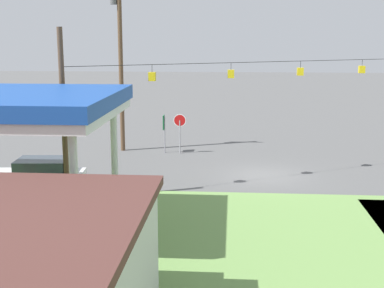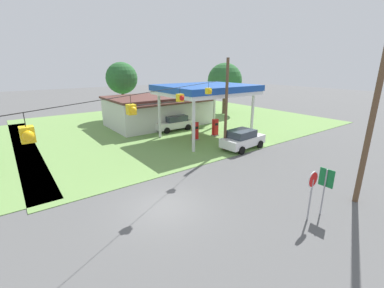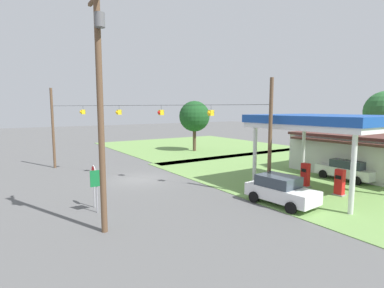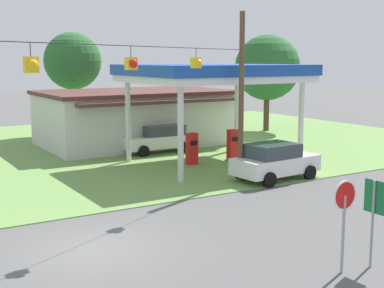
{
  "view_description": "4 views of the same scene",
  "coord_description": "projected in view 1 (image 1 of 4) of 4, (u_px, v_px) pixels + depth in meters",
  "views": [
    {
      "loc": [
        1.7,
        27.65,
        7.34
      ],
      "look_at": [
        3.5,
        4.24,
        2.53
      ],
      "focal_mm": 50.0,
      "sensor_mm": 36.0,
      "label": 1
    },
    {
      "loc": [
        -5.81,
        -10.41,
        7.08
      ],
      "look_at": [
        4.18,
        3.14,
        1.91
      ],
      "focal_mm": 24.0,
      "sensor_mm": 36.0,
      "label": 2
    },
    {
      "loc": [
        22.21,
        -9.68,
        5.74
      ],
      "look_at": [
        2.91,
        3.09,
        2.99
      ],
      "focal_mm": 28.0,
      "sensor_mm": 36.0,
      "label": 3
    },
    {
      "loc": [
        -5.33,
        -14.5,
        5.57
      ],
      "look_at": [
        4.03,
        0.95,
        2.7
      ],
      "focal_mm": 50.0,
      "sensor_mm": 36.0,
      "label": 4
    }
  ],
  "objects": [
    {
      "name": "ground_plane",
      "position": [
        264.0,
        176.0,
        28.35
      ],
      "size": [
        160.0,
        160.0,
        0.0
      ],
      "primitive_type": "plane",
      "color": "#565656"
    },
    {
      "name": "car_at_pumps_front",
      "position": [
        39.0,
        177.0,
        24.7
      ],
      "size": [
        4.32,
        2.37,
        1.73
      ],
      "rotation": [
        0.0,
        0.0,
        0.08
      ],
      "color": "white",
      "rests_on": "ground"
    },
    {
      "name": "route_sign",
      "position": [
        164.0,
        126.0,
        33.55
      ],
      "size": [
        0.1,
        0.7,
        2.4
      ],
      "color": "gray",
      "rests_on": "ground"
    },
    {
      "name": "signal_span_gantry",
      "position": [
        266.0,
        97.0,
        27.52
      ],
      "size": [
        18.41,
        10.24,
        7.67
      ],
      "color": "brown",
      "rests_on": "ground"
    },
    {
      "name": "utility_pole_main",
      "position": [
        120.0,
        52.0,
        33.3
      ],
      "size": [
        2.2,
        0.44,
        11.25
      ],
      "color": "brown",
      "rests_on": "ground"
    },
    {
      "name": "stop_sign_roadside",
      "position": [
        180.0,
        125.0,
        33.33
      ],
      "size": [
        0.8,
        0.08,
        2.5
      ],
      "rotation": [
        0.0,
        0.0,
        3.14
      ],
      "color": "#99999E",
      "rests_on": "ground"
    },
    {
      "name": "fuel_pump_near",
      "position": [
        38.0,
        211.0,
        20.02
      ],
      "size": [
        0.71,
        0.56,
        1.78
      ],
      "color": "gray",
      "rests_on": "ground"
    }
  ]
}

